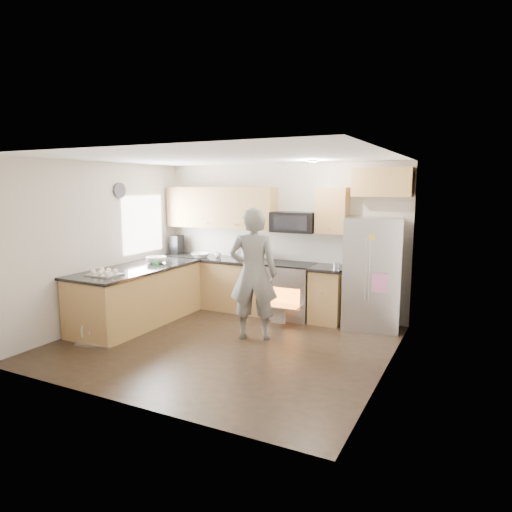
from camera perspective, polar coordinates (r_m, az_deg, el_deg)
The scene contains 8 objects.
ground at distance 6.62m, azimuth -4.17°, elevation -10.90°, with size 4.50×4.50×0.00m, color black.
room_shell at distance 6.29m, azimuth -4.55°, elevation 3.71°, with size 4.54×4.04×2.62m.
back_cabinet_run at distance 8.14m, azimuth -1.54°, elevation -0.14°, with size 4.45×0.64×2.50m.
peninsula at distance 7.68m, azimuth -14.59°, elevation -4.77°, with size 0.96×2.36×1.03m.
stove_range at distance 7.75m, azimuth 4.42°, elevation -2.78°, with size 0.76×0.97×1.79m.
refrigerator at distance 7.33m, azimuth 14.29°, elevation -2.13°, with size 0.96×0.80×1.75m.
person at distance 6.59m, azimuth -0.34°, elevation -2.26°, with size 0.70×0.46×1.93m, color slate.
dish_rack at distance 6.99m, azimuth -18.91°, elevation -9.51°, with size 0.63×0.54×0.34m.
Camera 1 is at (3.20, -5.35, 2.23)m, focal length 32.00 mm.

